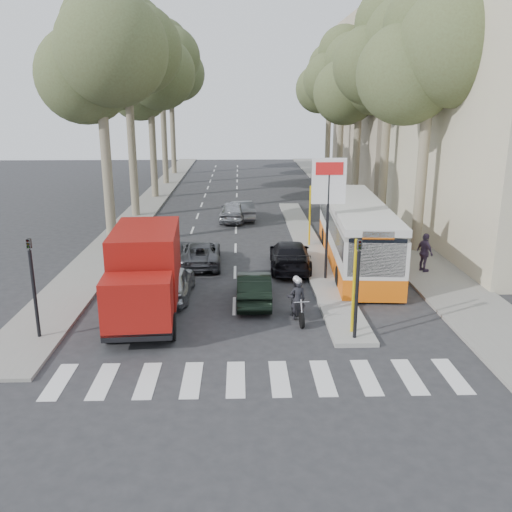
{
  "coord_description": "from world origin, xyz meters",
  "views": [
    {
      "loc": [
        -0.64,
        -18.44,
        7.9
      ],
      "look_at": [
        0.03,
        3.71,
        1.6
      ],
      "focal_mm": 38.0,
      "sensor_mm": 36.0,
      "label": 1
    }
  ],
  "objects": [
    {
      "name": "pedestrian_far",
      "position": [
        7.57,
        8.14,
        1.1
      ],
      "size": [
        1.32,
        1.25,
        1.96
      ],
      "primitive_type": "imported",
      "rotation": [
        0.0,
        0.0,
        3.86
      ],
      "color": "#6A5D4F",
      "rests_on": "sidewalk_right"
    },
    {
      "name": "tree_r_c",
      "position": [
        9.03,
        26.11,
        9.69
      ],
      "size": [
        7.4,
        7.2,
        13.32
      ],
      "color": "#6B604C",
      "rests_on": "ground"
    },
    {
      "name": "dark_hatchback",
      "position": [
        -0.09,
        2.4,
        0.64
      ],
      "size": [
        1.39,
        3.88,
        1.27
      ],
      "primitive_type": "imported",
      "rotation": [
        0.0,
        0.0,
        3.13
      ],
      "color": "black",
      "rests_on": "ground"
    },
    {
      "name": "queue_car_b",
      "position": [
        1.79,
        7.0,
        0.69
      ],
      "size": [
        2.14,
        4.85,
        1.38
      ],
      "primitive_type": "imported",
      "rotation": [
        0.0,
        0.0,
        3.1
      ],
      "color": "black",
      "rests_on": "ground"
    },
    {
      "name": "queue_car_e",
      "position": [
        -4.93,
        10.03,
        0.61
      ],
      "size": [
        1.83,
        4.25,
        1.22
      ],
      "primitive_type": "imported",
      "rotation": [
        0.0,
        0.0,
        3.17
      ],
      "color": "black",
      "rests_on": "ground"
    },
    {
      "name": "tree_r_a",
      "position": [
        9.13,
        10.11,
        10.38
      ],
      "size": [
        7.4,
        7.2,
        14.1
      ],
      "color": "#6B604C",
      "rests_on": "ground"
    },
    {
      "name": "tree_l_a",
      "position": [
        -7.87,
        12.11,
        10.38
      ],
      "size": [
        7.4,
        7.2,
        14.1
      ],
      "color": "#6B604C",
      "rests_on": "ground"
    },
    {
      "name": "traffic_light_island",
      "position": [
        3.25,
        -1.5,
        2.49
      ],
      "size": [
        0.16,
        0.41,
        3.6
      ],
      "color": "black",
      "rests_on": "ground"
    },
    {
      "name": "queue_car_c",
      "position": [
        -1.1,
        18.17,
        0.72
      ],
      "size": [
        2.0,
        4.32,
        1.43
      ],
      "primitive_type": "imported",
      "rotation": [
        0.0,
        0.0,
        3.07
      ],
      "color": "#999BA1",
      "rests_on": "ground"
    },
    {
      "name": "sidewalk_right",
      "position": [
        8.6,
        25.0,
        0.06
      ],
      "size": [
        3.2,
        70.0,
        0.12
      ],
      "primitive_type": "cube",
      "color": "gray",
      "rests_on": "ground"
    },
    {
      "name": "building_far",
      "position": [
        15.5,
        34.0,
        8.0
      ],
      "size": [
        11.0,
        20.0,
        16.0
      ],
      "primitive_type": "cube",
      "color": "#B7A88E",
      "rests_on": "ground"
    },
    {
      "name": "tree_l_e",
      "position": [
        -7.97,
        44.11,
        10.73
      ],
      "size": [
        7.4,
        7.2,
        14.49
      ],
      "color": "#6B604C",
      "rests_on": "ground"
    },
    {
      "name": "queue_car_a",
      "position": [
        -2.64,
        7.76,
        0.6
      ],
      "size": [
        2.18,
        4.43,
        1.21
      ],
      "primitive_type": "imported",
      "rotation": [
        0.0,
        0.0,
        3.18
      ],
      "color": "#44454A",
      "rests_on": "ground"
    },
    {
      "name": "traffic_light_left",
      "position": [
        -7.6,
        -1.0,
        2.49
      ],
      "size": [
        0.16,
        0.41,
        3.6
      ],
      "color": "black",
      "rests_on": "ground"
    },
    {
      "name": "tree_l_c",
      "position": [
        -7.77,
        28.11,
        10.04
      ],
      "size": [
        7.4,
        7.2,
        13.71
      ],
      "color": "#6B604C",
      "rests_on": "ground"
    },
    {
      "name": "pedestrian_near",
      "position": [
        8.12,
        6.02,
        1.05
      ],
      "size": [
        0.86,
        1.2,
        1.86
      ],
      "primitive_type": "imported",
      "rotation": [
        0.0,
        0.0,
        1.9
      ],
      "color": "#483752",
      "rests_on": "sidewalk_right"
    },
    {
      "name": "queue_car_d",
      "position": [
        -0.5,
        18.83,
        0.65
      ],
      "size": [
        1.9,
        4.11,
        1.31
      ],
      "primitive_type": "imported",
      "rotation": [
        0.0,
        0.0,
        3.28
      ],
      "color": "#54565C",
      "rests_on": "ground"
    },
    {
      "name": "tree_r_b",
      "position": [
        9.23,
        18.11,
        11.42
      ],
      "size": [
        7.4,
        7.2,
        15.27
      ],
      "color": "#6B604C",
      "rests_on": "ground"
    },
    {
      "name": "motorcycle",
      "position": [
        1.48,
        0.63,
        0.77
      ],
      "size": [
        0.77,
        2.0,
        1.7
      ],
      "rotation": [
        0.0,
        0.0,
        0.11
      ],
      "color": "black",
      "rests_on": "ground"
    },
    {
      "name": "red_truck",
      "position": [
        -4.21,
        1.04,
        1.75
      ],
      "size": [
        2.72,
        6.34,
        3.31
      ],
      "rotation": [
        0.0,
        0.0,
        0.06
      ],
      "color": "black",
      "rests_on": "ground"
    },
    {
      "name": "city_bus",
      "position": [
        5.16,
        7.87,
        1.66
      ],
      "size": [
        3.39,
        12.11,
        3.15
      ],
      "rotation": [
        0.0,
        0.0,
        -0.07
      ],
      "color": "orange",
      "rests_on": "ground"
    },
    {
      "name": "silver_hatchback",
      "position": [
        -3.5,
        3.08,
        0.69
      ],
      "size": [
        1.74,
        4.08,
        1.37
      ],
      "primitive_type": "imported",
      "rotation": [
        0.0,
        0.0,
        3.11
      ],
      "color": "#A8ACB0",
      "rests_on": "ground"
    },
    {
      "name": "tree_r_e",
      "position": [
        9.23,
        42.11,
        10.38
      ],
      "size": [
        7.4,
        7.2,
        14.1
      ],
      "color": "#6B604C",
      "rests_on": "ground"
    },
    {
      "name": "ground",
      "position": [
        0.0,
        0.0,
        0.0
      ],
      "size": [
        120.0,
        120.0,
        0.0
      ],
      "primitive_type": "plane",
      "color": "#28282B",
      "rests_on": "ground"
    },
    {
      "name": "traffic_island",
      "position": [
        3.25,
        11.0,
        0.08
      ],
      "size": [
        1.5,
        26.0,
        0.16
      ],
      "primitive_type": "cube",
      "color": "gray",
      "rests_on": "ground"
    },
    {
      "name": "tree_l_d",
      "position": [
        -7.87,
        36.11,
        11.76
      ],
      "size": [
        7.4,
        7.2,
        15.66
      ],
      "color": "#6B604C",
      "rests_on": "ground"
    },
    {
      "name": "tree_l_b",
      "position": [
        -7.97,
        20.11,
        11.07
      ],
      "size": [
        7.4,
        7.2,
        14.88
      ],
      "color": "#6B604C",
      "rests_on": "ground"
    },
    {
      "name": "tree_r_d",
      "position": [
        9.13,
        34.11,
        11.07
      ],
      "size": [
        7.4,
        7.2,
        14.88
      ],
      "color": "#6B604C",
      "rests_on": "ground"
    },
    {
      "name": "median_left",
      "position": [
        -8.0,
        28.0,
        0.06
      ],
      "size": [
        2.4,
        64.0,
        0.12
      ],
      "primitive_type": "cube",
      "color": "gray",
      "rests_on": "ground"
    },
    {
      "name": "billboard",
      "position": [
        3.25,
        5.0,
        3.7
      ],
      "size": [
        1.5,
        12.1,
        5.6
      ],
      "color": "yellow",
      "rests_on": "ground"
    }
  ]
}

